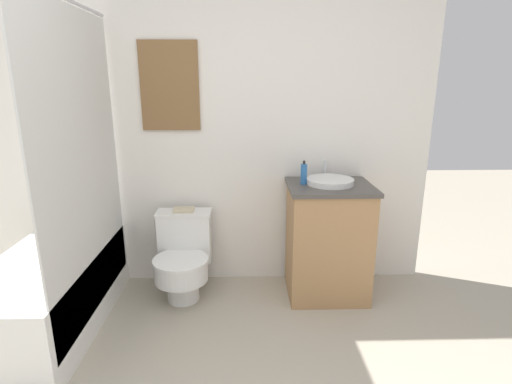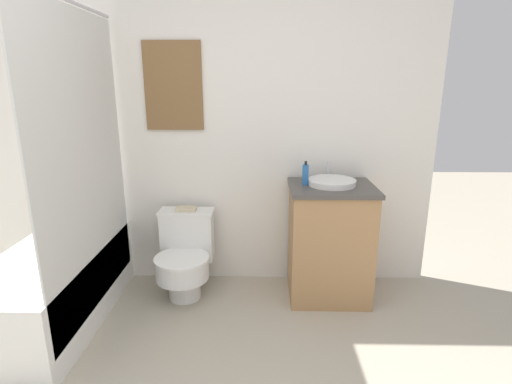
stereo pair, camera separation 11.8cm
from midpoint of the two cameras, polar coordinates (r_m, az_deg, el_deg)
wall_back at (r=3.03m, az=-6.50°, el=9.93°), size 3.47×0.07×2.50m
shower_area at (r=2.94m, az=-25.79°, el=-11.40°), size 0.63×1.30×1.98m
toilet at (r=3.02m, az=-9.00°, el=-8.90°), size 0.41×0.53×0.61m
vanity at (r=2.97m, az=11.57°, el=-6.97°), size 0.59×0.51×0.84m
sink at (r=2.86m, az=11.96°, el=1.40°), size 0.33×0.37×0.13m
soap_bottle at (r=2.82m, az=8.27°, el=2.50°), size 0.05×0.05×0.17m
book_on_tank at (r=3.02m, az=-8.85°, el=-2.39°), size 0.15×0.09×0.02m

